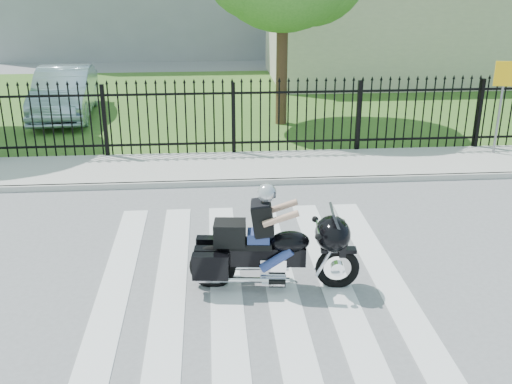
{
  "coord_description": "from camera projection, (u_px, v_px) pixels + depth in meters",
  "views": [
    {
      "loc": [
        -0.57,
        -7.82,
        4.41
      ],
      "look_at": [
        0.14,
        0.99,
        1.0
      ],
      "focal_mm": 42.0,
      "sensor_mm": 36.0,
      "label": 1
    }
  ],
  "objects": [
    {
      "name": "ground",
      "position": [
        252.0,
        279.0,
        8.9
      ],
      "size": [
        120.0,
        120.0,
        0.0
      ],
      "primitive_type": "plane",
      "color": "slate",
      "rests_on": "ground"
    },
    {
      "name": "crosswalk",
      "position": [
        252.0,
        278.0,
        8.9
      ],
      "size": [
        5.0,
        5.5,
        0.01
      ],
      "primitive_type": null,
      "color": "silver",
      "rests_on": "ground"
    },
    {
      "name": "sidewalk",
      "position": [
        236.0,
        167.0,
        13.53
      ],
      "size": [
        40.0,
        2.0,
        0.12
      ],
      "primitive_type": "cube",
      "color": "#ADAAA3",
      "rests_on": "ground"
    },
    {
      "name": "curb",
      "position": [
        238.0,
        183.0,
        12.6
      ],
      "size": [
        40.0,
        0.12,
        0.12
      ],
      "primitive_type": "cube",
      "color": "#ADAAA3",
      "rests_on": "ground"
    },
    {
      "name": "grass_strip",
      "position": [
        226.0,
        102.0,
        20.06
      ],
      "size": [
        40.0,
        12.0,
        0.02
      ],
      "primitive_type": "cube",
      "color": "#386021",
      "rests_on": "ground"
    },
    {
      "name": "iron_fence",
      "position": [
        234.0,
        120.0,
        14.16
      ],
      "size": [
        26.0,
        0.04,
        1.8
      ],
      "color": "black",
      "rests_on": "ground"
    },
    {
      "name": "building_low",
      "position": [
        399.0,
        34.0,
        23.67
      ],
      "size": [
        10.0,
        6.0,
        3.5
      ],
      "primitive_type": "cube",
      "color": "beige",
      "rests_on": "ground"
    },
    {
      "name": "motorcycle_rider",
      "position": [
        270.0,
        245.0,
        8.46
      ],
      "size": [
        2.45,
        0.91,
        1.62
      ],
      "rotation": [
        0.0,
        0.0,
        -0.1
      ],
      "color": "black",
      "rests_on": "ground"
    },
    {
      "name": "parked_car",
      "position": [
        65.0,
        93.0,
        17.89
      ],
      "size": [
        1.84,
        4.51,
        1.45
      ],
      "primitive_type": "imported",
      "rotation": [
        0.0,
        0.0,
        0.07
      ],
      "color": "#94ADBB",
      "rests_on": "grass_strip"
    },
    {
      "name": "traffic_sign",
      "position": [
        503.0,
        88.0,
        13.8
      ],
      "size": [
        0.47,
        0.13,
        2.18
      ],
      "rotation": [
        0.0,
        0.0,
        -0.19
      ],
      "color": "slate",
      "rests_on": "sidewalk"
    }
  ]
}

